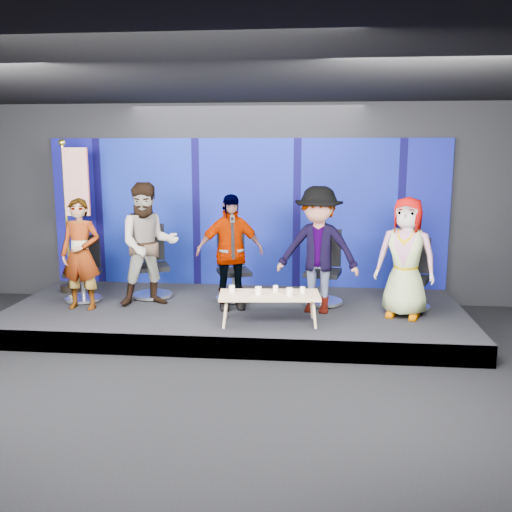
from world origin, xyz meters
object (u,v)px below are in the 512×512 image
Objects in this scene: chair_e at (412,285)px; mug_b at (258,291)px; panelist_e at (406,258)px; mug_e at (303,290)px; chair_b at (152,273)px; coffee_table at (269,296)px; panelist_b at (148,245)px; mug_d at (290,292)px; mug_a at (232,289)px; flag_stand at (73,212)px; panelist_c at (230,252)px; mug_c at (276,289)px; chair_a at (84,279)px; panelist_d at (318,250)px; panelist_a at (81,254)px; chair_d at (323,280)px; chair_c at (233,278)px.

chair_e is 2.51m from mug_b.
mug_e is (-1.47, -0.46, -0.40)m from panelist_e.
mug_e is (2.51, -1.20, 0.08)m from chair_b.
chair_e reaches higher than coffee_table.
mug_d is (2.23, -0.85, -0.48)m from panelist_b.
flag_stand is at bearing 153.14° from mug_a.
chair_b is 11.10× the size of mug_d.
chair_e is 10.13× the size of mug_d.
chair_e reaches higher than mug_a.
panelist_b is 1.77× the size of chair_e.
panelist_c is 20.17× the size of mug_c.
panelist_b is 1.09× the size of panelist_c.
mug_d is at bearing -59.66° from panelist_c.
chair_a is 1.21m from flag_stand.
mug_e is (0.99, 0.05, -0.01)m from mug_a.
coffee_table is 16.52× the size of mug_e.
mug_d is at bearing -107.74° from panelist_d.
panelist_a is at bearing 170.36° from mug_d.
panelist_e is 5.46m from flag_stand.
panelist_a reaches higher than mug_a.
chair_b is 1.02× the size of chair_d.
chair_e is (5.19, 0.06, 0.01)m from chair_a.
chair_c is 0.73m from panelist_c.
panelist_d is at bearing 61.81° from mug_d.
chair_d is at bearing -2.89° from panelist_c.
chair_a is at bearing -60.01° from flag_stand.
mug_c is at bearing -24.15° from flag_stand.
coffee_table is (-2.12, -1.01, 0.04)m from chair_e.
chair_c is 12.41× the size of mug_e.
mug_b is (0.51, -0.78, -0.40)m from panelist_c.
chair_c is 2.80m from chair_e.
mug_d is at bearing -13.27° from coffee_table.
chair_a is 9.63× the size of mug_b.
panelist_c reaches higher than chair_b.
chair_d is at bearing 74.06° from mug_e.
panelist_c is (1.28, -0.07, -0.08)m from panelist_b.
mug_e is (0.46, 0.08, 0.08)m from coffee_table.
panelist_a reaches higher than chair_e.
flag_stand is (-3.43, 1.50, 0.97)m from coffee_table.
panelist_c is 16.17× the size of mug_b.
panelist_d reaches higher than mug_c.
chair_e is 2.83m from mug_a.
chair_c is at bearing 119.04° from coffee_table.
chair_d is 1.36m from chair_e.
panelist_c is 17.76× the size of mug_a.
mug_e is 0.03× the size of flag_stand.
panelist_b is 2.04m from mug_b.
panelist_d reaches higher than mug_a.
flag_stand is at bearing 119.15° from panelist_a.
mug_d is 4.12m from flag_stand.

